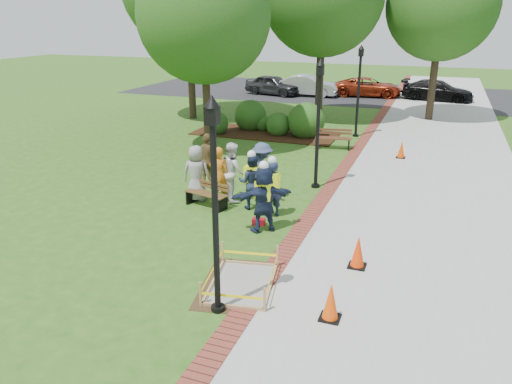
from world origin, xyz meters
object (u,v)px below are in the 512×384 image
(lamp_near, at_px, (215,193))
(hivis_worker_a, at_px, (264,197))
(cone_front, at_px, (331,302))
(bench_near, at_px, (207,199))
(wet_concrete_pad, at_px, (242,276))
(hivis_worker_b, at_px, (272,187))
(hivis_worker_c, at_px, (252,180))

(lamp_near, distance_m, hivis_worker_a, 4.28)
(cone_front, distance_m, hivis_worker_a, 4.42)
(cone_front, bearing_deg, bench_near, 136.37)
(wet_concrete_pad, xyz_separation_m, hivis_worker_b, (-0.65, 3.96, 0.67))
(bench_near, xyz_separation_m, hivis_worker_b, (2.11, -0.04, 0.66))
(hivis_worker_b, bearing_deg, cone_front, -59.17)
(cone_front, distance_m, lamp_near, 3.04)
(lamp_near, relative_size, hivis_worker_b, 2.35)
(lamp_near, xyz_separation_m, hivis_worker_b, (-0.57, 5.02, -1.58))
(hivis_worker_b, bearing_deg, wet_concrete_pad, -80.66)
(hivis_worker_b, bearing_deg, lamp_near, -83.51)
(cone_front, bearing_deg, wet_concrete_pad, 163.74)
(lamp_near, height_order, hivis_worker_b, lamp_near)
(hivis_worker_a, distance_m, hivis_worker_b, 1.06)
(cone_front, height_order, lamp_near, lamp_near)
(hivis_worker_a, xyz_separation_m, hivis_worker_c, (-0.89, 1.45, -0.07))
(wet_concrete_pad, distance_m, hivis_worker_b, 4.07)
(lamp_near, bearing_deg, hivis_worker_a, 96.52)
(hivis_worker_a, bearing_deg, wet_concrete_pad, -79.60)
(lamp_near, bearing_deg, hivis_worker_c, 103.90)
(bench_near, xyz_separation_m, hivis_worker_c, (1.34, 0.36, 0.66))
(cone_front, relative_size, lamp_near, 0.18)
(bench_near, bearing_deg, hivis_worker_a, -26.11)
(cone_front, bearing_deg, lamp_near, -167.88)
(wet_concrete_pad, distance_m, hivis_worker_a, 3.05)
(wet_concrete_pad, xyz_separation_m, cone_front, (2.07, -0.60, 0.14))
(wet_concrete_pad, relative_size, bench_near, 1.76)
(lamp_near, bearing_deg, cone_front, 12.12)
(bench_near, height_order, cone_front, cone_front)
(wet_concrete_pad, bearing_deg, cone_front, -16.26)
(wet_concrete_pad, xyz_separation_m, lamp_near, (-0.08, -1.07, 2.25))
(hivis_worker_c, bearing_deg, hivis_worker_a, -58.45)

